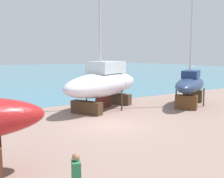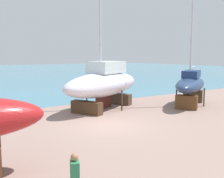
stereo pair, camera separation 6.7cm
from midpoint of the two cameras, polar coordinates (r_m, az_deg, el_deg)
The scene contains 3 objects.
ground_plane at distance 13.43m, azimuth 10.27°, elevation -12.06°, with size 50.52×50.52×0.00m, color gray.
sailboat_small_center at distance 24.45m, azimuth 16.16°, elevation 0.92°, with size 7.52×5.94×12.32m.
sailboat_large_starboard at distance 22.02m, azimuth -1.87°, elevation 1.24°, with size 9.87×7.05×15.09m.
Camera 1 is at (-8.73, -13.99, 4.41)m, focal length 43.13 mm.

